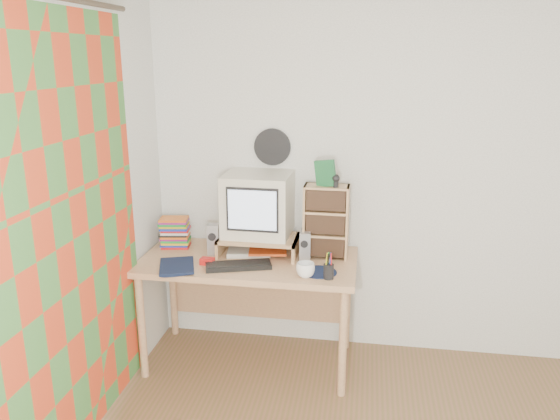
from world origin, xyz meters
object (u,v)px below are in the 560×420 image
(desk, at_px, (251,274))
(diary, at_px, (160,265))
(crt_monitor, at_px, (258,205))
(keyboard, at_px, (238,266))
(mug, at_px, (305,270))
(dvd_stack, at_px, (175,228))
(cd_rack, at_px, (326,222))

(desk, height_order, diary, diary)
(crt_monitor, distance_m, keyboard, 0.44)
(mug, xyz_separation_m, diary, (-0.90, -0.03, -0.02))
(dvd_stack, xyz_separation_m, mug, (0.95, -0.39, -0.09))
(dvd_stack, bearing_deg, desk, -17.58)
(crt_monitor, relative_size, cd_rack, 0.90)
(dvd_stack, xyz_separation_m, diary, (0.04, -0.41, -0.11))
(cd_rack, xyz_separation_m, mug, (-0.09, -0.37, -0.20))
(dvd_stack, xyz_separation_m, cd_rack, (1.04, -0.02, 0.11))
(keyboard, xyz_separation_m, mug, (0.43, -0.08, 0.03))
(diary, bearing_deg, dvd_stack, 76.97)
(crt_monitor, height_order, dvd_stack, crt_monitor)
(cd_rack, bearing_deg, desk, -171.80)
(mug, bearing_deg, keyboard, 169.62)
(keyboard, distance_m, dvd_stack, 0.62)
(desk, relative_size, diary, 5.47)
(crt_monitor, relative_size, dvd_stack, 1.63)
(keyboard, bearing_deg, cd_rack, 11.18)
(desk, distance_m, mug, 0.53)
(desk, distance_m, cd_rack, 0.62)
(desk, height_order, mug, mug)
(keyboard, height_order, dvd_stack, dvd_stack)
(crt_monitor, relative_size, mug, 3.84)
(crt_monitor, relative_size, keyboard, 1.06)
(cd_rack, bearing_deg, dvd_stack, 179.55)
(cd_rack, bearing_deg, diary, -157.68)
(crt_monitor, xyz_separation_m, keyboard, (-0.06, -0.31, -0.31))
(keyboard, distance_m, cd_rack, 0.63)
(keyboard, relative_size, cd_rack, 0.85)
(desk, height_order, dvd_stack, dvd_stack)
(desk, bearing_deg, diary, -146.87)
(desk, bearing_deg, mug, -36.94)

